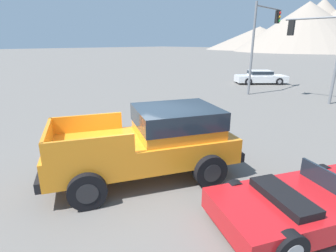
{
  "coord_description": "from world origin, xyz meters",
  "views": [
    {
      "loc": [
        5.06,
        -4.28,
        3.59
      ],
      "look_at": [
        -0.01,
        0.99,
        1.24
      ],
      "focal_mm": 28.0,
      "sensor_mm": 36.0,
      "label": 1
    }
  ],
  "objects_px": {
    "orange_pickup_truck": "(155,138)",
    "traffic_light_crosswalk": "(264,32)",
    "red_convertible_car": "(309,203)",
    "parked_car_white": "(260,77)",
    "traffic_light_main": "(316,42)"
  },
  "relations": [
    {
      "from": "orange_pickup_truck",
      "to": "traffic_light_crosswalk",
      "type": "height_order",
      "value": "traffic_light_crosswalk"
    },
    {
      "from": "red_convertible_car",
      "to": "parked_car_white",
      "type": "xyz_separation_m",
      "value": [
        -9.36,
        17.51,
        0.19
      ]
    },
    {
      "from": "orange_pickup_truck",
      "to": "traffic_light_main",
      "type": "xyz_separation_m",
      "value": [
        -0.14,
        13.51,
        2.54
      ]
    },
    {
      "from": "traffic_light_crosswalk",
      "to": "parked_car_white",
      "type": "bearing_deg",
      "value": 23.52
    },
    {
      "from": "orange_pickup_truck",
      "to": "traffic_light_main",
      "type": "height_order",
      "value": "traffic_light_main"
    },
    {
      "from": "traffic_light_crosswalk",
      "to": "traffic_light_main",
      "type": "bearing_deg",
      "value": -102.84
    },
    {
      "from": "traffic_light_crosswalk",
      "to": "red_convertible_car",
      "type": "bearing_deg",
      "value": -150.6
    },
    {
      "from": "traffic_light_main",
      "to": "traffic_light_crosswalk",
      "type": "bearing_deg",
      "value": -12.84
    },
    {
      "from": "orange_pickup_truck",
      "to": "traffic_light_main",
      "type": "bearing_deg",
      "value": 118.47
    },
    {
      "from": "red_convertible_car",
      "to": "traffic_light_crosswalk",
      "type": "xyz_separation_m",
      "value": [
        -7.63,
        13.53,
        3.88
      ]
    },
    {
      "from": "red_convertible_car",
      "to": "traffic_light_crosswalk",
      "type": "distance_m",
      "value": 16.01
    },
    {
      "from": "parked_car_white",
      "to": "traffic_light_main",
      "type": "xyz_separation_m",
      "value": [
        5.44,
        -4.82,
        3.02
      ]
    },
    {
      "from": "traffic_light_crosswalk",
      "to": "orange_pickup_truck",
      "type": "bearing_deg",
      "value": -165.0
    },
    {
      "from": "orange_pickup_truck",
      "to": "red_convertible_car",
      "type": "height_order",
      "value": "orange_pickup_truck"
    },
    {
      "from": "traffic_light_main",
      "to": "red_convertible_car",
      "type": "bearing_deg",
      "value": 107.16
    }
  ]
}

